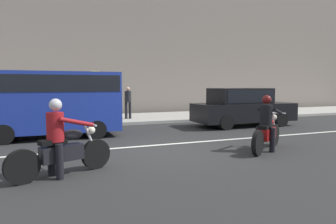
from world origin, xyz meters
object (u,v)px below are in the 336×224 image
at_px(motorcycle_with_rider_crimson, 61,145).
at_px(parked_sedan_black, 242,107).
at_px(parked_van_cobalt_blue, 51,100).
at_px(street_sign_post, 95,90).
at_px(pedestrian_bystander, 128,100).
at_px(motorcycle_with_rider_black_leather, 267,128).

height_order(motorcycle_with_rider_crimson, parked_sedan_black, parked_sedan_black).
height_order(parked_van_cobalt_blue, street_sign_post, street_sign_post).
distance_m(parked_sedan_black, street_sign_post, 7.21).
bearing_deg(street_sign_post, motorcycle_with_rider_crimson, -102.44).
distance_m(parked_van_cobalt_blue, street_sign_post, 4.52).
bearing_deg(parked_van_cobalt_blue, motorcycle_with_rider_crimson, -88.76).
distance_m(parked_van_cobalt_blue, pedestrian_bystander, 5.24).
height_order(motorcycle_with_rider_black_leather, pedestrian_bystander, pedestrian_bystander).
bearing_deg(pedestrian_bystander, street_sign_post, 169.73).
distance_m(street_sign_post, pedestrian_bystander, 1.71).
bearing_deg(motorcycle_with_rider_black_leather, pedestrian_bystander, 103.20).
bearing_deg(parked_van_cobalt_blue, motorcycle_with_rider_black_leather, -39.02).
bearing_deg(motorcycle_with_rider_crimson, motorcycle_with_rider_black_leather, 4.36).
bearing_deg(parked_sedan_black, motorcycle_with_rider_crimson, -147.77).
relative_size(motorcycle_with_rider_black_leather, street_sign_post, 0.80).
height_order(parked_van_cobalt_blue, pedestrian_bystander, parked_van_cobalt_blue).
xyz_separation_m(parked_van_cobalt_blue, pedestrian_bystander, (3.69, 3.71, -0.25)).
bearing_deg(street_sign_post, motorcycle_with_rider_black_leather, -67.54).
bearing_deg(parked_sedan_black, parked_van_cobalt_blue, -179.75).
relative_size(parked_van_cobalt_blue, street_sign_post, 1.89).
relative_size(motorcycle_with_rider_crimson, parked_van_cobalt_blue, 0.45).
bearing_deg(pedestrian_bystander, parked_sedan_black, -40.01).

